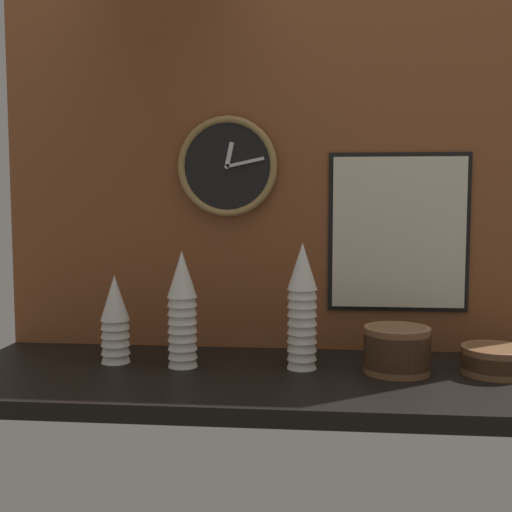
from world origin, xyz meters
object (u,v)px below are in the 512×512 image
cup_stack_center_right (302,306)px  bowl_stack_far_right (495,359)px  bowl_stack_right (397,349)px  menu_board (399,233)px  cup_stack_left (115,319)px  wall_clock (227,167)px  cup_stack_center_left (182,309)px

cup_stack_center_right → bowl_stack_far_right: 0.48m
bowl_stack_right → menu_board: size_ratio=0.37×
cup_stack_left → bowl_stack_right: bearing=-2.4°
cup_stack_center_right → wall_clock: (-0.21, 0.19, 0.35)m
bowl_stack_right → cup_stack_center_right: bearing=175.9°
cup_stack_center_left → bowl_stack_right: cup_stack_center_left is taller
wall_clock → menu_board: wall_clock is taller
cup_stack_center_left → bowl_stack_far_right: cup_stack_center_left is taller
cup_stack_left → bowl_stack_right: 0.71m
cup_stack_center_right → bowl_stack_right: size_ratio=1.96×
cup_stack_left → cup_stack_center_right: cup_stack_center_right is taller
wall_clock → bowl_stack_far_right: bearing=-16.6°
cup_stack_left → menu_board: size_ratio=0.52×
cup_stack_left → bowl_stack_far_right: bearing=-1.3°
wall_clock → menu_board: bearing=1.1°
menu_board → bowl_stack_far_right: bearing=-45.3°
bowl_stack_far_right → cup_stack_left: bearing=178.7°
wall_clock → cup_stack_center_left: bearing=-112.8°
cup_stack_center_left → menu_board: 0.62m
cup_stack_left → wall_clock: size_ratio=0.82×
bowl_stack_far_right → menu_board: 0.42m
cup_stack_center_left → bowl_stack_right: bearing=-0.5°
bowl_stack_right → menu_board: menu_board is taller
wall_clock → cup_stack_left: bearing=-145.9°
cup_stack_center_right → menu_board: 0.37m
cup_stack_left → wall_clock: 0.51m
wall_clock → cup_stack_center_right: bearing=-42.5°
wall_clock → menu_board: 0.50m
cup_stack_left → cup_stack_center_left: 0.19m
bowl_stack_right → wall_clock: wall_clock is taller
menu_board → bowl_stack_right: bearing=-96.7°
cup_stack_center_right → bowl_stack_far_right: bearing=-0.9°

